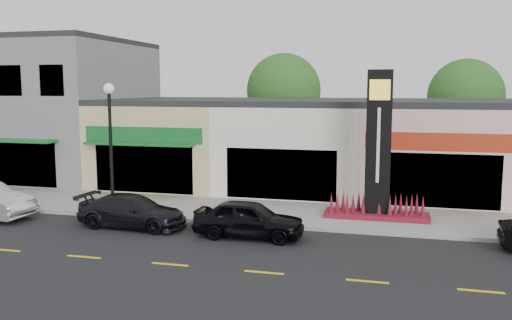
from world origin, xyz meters
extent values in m
plane|color=black|center=(0.00, 0.00, 0.00)|extent=(120.00, 120.00, 0.00)
cube|color=gray|center=(0.00, 4.35, 0.07)|extent=(52.00, 4.30, 0.15)
cube|color=gray|center=(0.00, 2.10, 0.07)|extent=(52.00, 0.20, 0.15)
cube|color=slate|center=(-18.00, 11.50, 4.00)|extent=(12.00, 10.00, 8.00)
cube|color=#262628|center=(-18.00, 11.50, 8.15)|extent=(12.00, 10.00, 0.30)
cube|color=black|center=(-16.00, 6.55, 5.80)|extent=(1.40, 0.10, 1.60)
cube|color=black|center=(-13.50, 6.55, 5.80)|extent=(1.40, 0.10, 1.60)
cube|color=tan|center=(-8.50, 11.50, 2.25)|extent=(7.00, 10.00, 4.50)
cube|color=#262628|center=(-8.50, 11.50, 4.65)|extent=(7.00, 10.00, 0.30)
cube|color=black|center=(-8.50, 6.55, 1.40)|extent=(5.25, 0.10, 2.40)
cube|color=#166427|center=(-8.50, 6.55, 3.10)|extent=(6.30, 0.12, 0.80)
cube|color=#166427|center=(-8.50, 6.10, 2.70)|extent=(5.60, 0.90, 0.12)
cube|color=silver|center=(-1.50, 11.50, 2.25)|extent=(7.00, 10.00, 4.50)
cube|color=#262628|center=(-1.50, 11.50, 4.65)|extent=(7.00, 10.00, 0.30)
cube|color=black|center=(-1.50, 6.55, 1.40)|extent=(5.25, 0.10, 2.40)
cube|color=silver|center=(-1.50, 6.55, 3.10)|extent=(6.30, 0.12, 0.80)
cube|color=beige|center=(5.50, 11.50, 2.25)|extent=(7.00, 10.00, 4.50)
cube|color=#262628|center=(5.50, 11.50, 4.65)|extent=(7.00, 10.00, 0.30)
cube|color=black|center=(5.50, 6.55, 1.40)|extent=(5.25, 0.10, 2.40)
cube|color=#AF2F17|center=(5.50, 6.55, 3.10)|extent=(6.30, 0.12, 0.80)
cylinder|color=#382619|center=(-4.00, 19.50, 1.57)|extent=(0.36, 0.36, 3.15)
sphere|color=#2C5A1C|center=(-4.00, 19.50, 5.23)|extent=(5.20, 5.20, 5.20)
cylinder|color=#382619|center=(8.00, 19.50, 1.49)|extent=(0.36, 0.36, 2.97)
sphere|color=#2C5A1C|center=(8.00, 19.50, 4.89)|extent=(4.80, 4.80, 4.80)
cylinder|color=black|center=(-8.00, 2.50, 0.30)|extent=(0.32, 0.32, 0.30)
cylinder|color=black|center=(-8.00, 2.50, 2.80)|extent=(0.14, 0.14, 5.00)
sphere|color=silver|center=(-8.00, 2.50, 5.40)|extent=(0.44, 0.44, 0.44)
cube|color=maroon|center=(3.00, 4.20, 0.25)|extent=(4.20, 1.30, 0.20)
cube|color=black|center=(3.00, 4.20, 3.15)|extent=(1.00, 0.40, 6.00)
cube|color=yellow|center=(3.00, 3.98, 5.35)|extent=(0.80, 0.05, 0.80)
cube|color=silver|center=(3.00, 3.98, 3.15)|extent=(0.12, 0.04, 3.00)
imported|color=black|center=(-6.24, 0.86, 0.63)|extent=(2.02, 4.46, 1.27)
imported|color=black|center=(-1.43, 0.58, 0.69)|extent=(1.68, 4.06, 1.38)
camera|label=1|loc=(3.60, -18.02, 5.44)|focal=38.00mm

